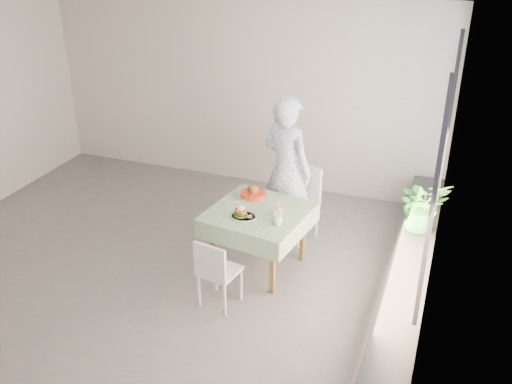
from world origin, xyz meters
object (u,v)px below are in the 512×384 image
at_px(chair_near, 219,284).
at_px(diner, 287,170).
at_px(main_dish, 242,213).
at_px(potted_plant, 422,205).
at_px(chair_far, 297,216).
at_px(cafe_table, 259,232).
at_px(juice_cup_orange, 279,210).

bearing_deg(chair_near, diner, 81.68).
distance_m(main_dish, potted_plant, 2.02).
distance_m(chair_far, diner, 0.66).
distance_m(cafe_table, juice_cup_orange, 0.42).
xyz_separation_m(cafe_table, chair_far, (0.21, 0.83, -0.17)).
bearing_deg(cafe_table, potted_plant, 20.84).
xyz_separation_m(chair_far, chair_near, (-0.36, -1.64, -0.04)).
bearing_deg(cafe_table, chair_near, -100.30).
height_order(chair_far, juice_cup_orange, juice_cup_orange).
height_order(diner, juice_cup_orange, diner).
bearing_deg(potted_plant, diner, 176.11).
xyz_separation_m(cafe_table, chair_near, (-0.15, -0.80, -0.22)).
bearing_deg(chair_far, potted_plant, -6.92).
xyz_separation_m(diner, main_dish, (-0.20, -0.97, -0.15)).
relative_size(main_dish, juice_cup_orange, 0.97).
bearing_deg(chair_far, main_dish, -107.65).
relative_size(cafe_table, main_dish, 4.29).
relative_size(chair_near, diner, 0.42).
xyz_separation_m(chair_near, potted_plant, (1.86, 1.45, 0.56)).
bearing_deg(main_dish, cafe_table, 59.29).
distance_m(chair_far, juice_cup_orange, 1.01).
bearing_deg(potted_plant, juice_cup_orange, -155.22).
height_order(diner, main_dish, diner).
distance_m(chair_near, main_dish, 0.81).
relative_size(diner, main_dish, 6.78).
height_order(chair_near, potted_plant, potted_plant).
distance_m(diner, juice_cup_orange, 0.82).
relative_size(chair_far, main_dish, 3.38).
bearing_deg(diner, chair_near, 101.92).
bearing_deg(main_dish, chair_near, -92.44).
xyz_separation_m(juice_cup_orange, potted_plant, (1.47, 0.68, 0.00)).
height_order(cafe_table, juice_cup_orange, juice_cup_orange).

